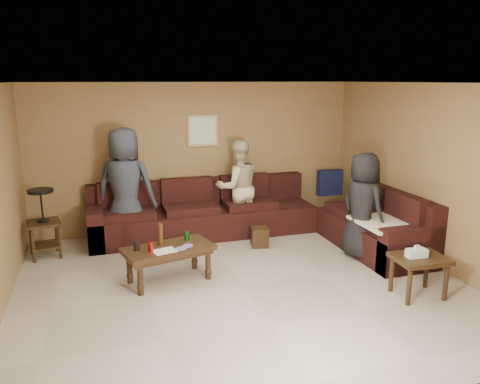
{
  "coord_description": "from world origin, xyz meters",
  "views": [
    {
      "loc": [
        -1.65,
        -5.24,
        2.54
      ],
      "look_at": [
        0.25,
        0.85,
        1.0
      ],
      "focal_mm": 35.0,
      "sensor_mm": 36.0,
      "label": 1
    }
  ],
  "objects_px": {
    "end_table_left": "(43,222)",
    "person_left": "(126,187)",
    "sectional_sofa": "(261,221)",
    "person_right": "(363,206)",
    "coffee_table": "(168,252)",
    "person_middle": "(238,187)",
    "waste_bin": "(260,237)",
    "side_table_right": "(419,262)"
  },
  "relations": [
    {
      "from": "sectional_sofa",
      "to": "person_right",
      "type": "height_order",
      "value": "person_right"
    },
    {
      "from": "end_table_left",
      "to": "person_middle",
      "type": "relative_size",
      "value": 0.64
    },
    {
      "from": "sectional_sofa",
      "to": "side_table_right",
      "type": "relative_size",
      "value": 7.2
    },
    {
      "from": "end_table_left",
      "to": "waste_bin",
      "type": "distance_m",
      "value": 3.21
    },
    {
      "from": "waste_bin",
      "to": "person_right",
      "type": "height_order",
      "value": "person_right"
    },
    {
      "from": "person_middle",
      "to": "person_right",
      "type": "height_order",
      "value": "person_middle"
    },
    {
      "from": "side_table_right",
      "to": "person_left",
      "type": "relative_size",
      "value": 0.35
    },
    {
      "from": "person_left",
      "to": "person_middle",
      "type": "distance_m",
      "value": 1.83
    },
    {
      "from": "end_table_left",
      "to": "person_left",
      "type": "relative_size",
      "value": 0.55
    },
    {
      "from": "coffee_table",
      "to": "person_middle",
      "type": "height_order",
      "value": "person_middle"
    },
    {
      "from": "coffee_table",
      "to": "waste_bin",
      "type": "relative_size",
      "value": 4.0
    },
    {
      "from": "person_middle",
      "to": "waste_bin",
      "type": "bearing_deg",
      "value": 97.01
    },
    {
      "from": "coffee_table",
      "to": "waste_bin",
      "type": "distance_m",
      "value": 1.8
    },
    {
      "from": "sectional_sofa",
      "to": "end_table_left",
      "type": "bearing_deg",
      "value": 175.33
    },
    {
      "from": "coffee_table",
      "to": "person_middle",
      "type": "distance_m",
      "value": 2.2
    },
    {
      "from": "sectional_sofa",
      "to": "waste_bin",
      "type": "xyz_separation_m",
      "value": [
        -0.11,
        -0.25,
        -0.17
      ]
    },
    {
      "from": "end_table_left",
      "to": "person_middle",
      "type": "distance_m",
      "value": 3.04
    },
    {
      "from": "coffee_table",
      "to": "person_left",
      "type": "relative_size",
      "value": 0.66
    },
    {
      "from": "end_table_left",
      "to": "person_left",
      "type": "height_order",
      "value": "person_left"
    },
    {
      "from": "person_middle",
      "to": "side_table_right",
      "type": "bearing_deg",
      "value": 112.51
    },
    {
      "from": "end_table_left",
      "to": "side_table_right",
      "type": "height_order",
      "value": "end_table_left"
    },
    {
      "from": "person_right",
      "to": "side_table_right",
      "type": "bearing_deg",
      "value": 165.24
    },
    {
      "from": "person_right",
      "to": "person_middle",
      "type": "bearing_deg",
      "value": 26.96
    },
    {
      "from": "coffee_table",
      "to": "person_left",
      "type": "bearing_deg",
      "value": 104.07
    },
    {
      "from": "sectional_sofa",
      "to": "side_table_right",
      "type": "bearing_deg",
      "value": -65.51
    },
    {
      "from": "person_middle",
      "to": "end_table_left",
      "type": "bearing_deg",
      "value": 2.41
    },
    {
      "from": "sectional_sofa",
      "to": "end_table_left",
      "type": "xyz_separation_m",
      "value": [
        -3.26,
        0.27,
        0.21
      ]
    },
    {
      "from": "coffee_table",
      "to": "end_table_left",
      "type": "xyz_separation_m",
      "value": [
        -1.59,
        1.39,
        0.13
      ]
    },
    {
      "from": "waste_bin",
      "to": "end_table_left",
      "type": "bearing_deg",
      "value": 170.66
    },
    {
      "from": "waste_bin",
      "to": "person_right",
      "type": "distance_m",
      "value": 1.64
    },
    {
      "from": "side_table_right",
      "to": "person_right",
      "type": "distance_m",
      "value": 1.37
    },
    {
      "from": "end_table_left",
      "to": "person_left",
      "type": "xyz_separation_m",
      "value": [
        1.2,
        0.18,
        0.39
      ]
    },
    {
      "from": "end_table_left",
      "to": "person_middle",
      "type": "height_order",
      "value": "person_middle"
    },
    {
      "from": "side_table_right",
      "to": "person_right",
      "type": "relative_size",
      "value": 0.42
    },
    {
      "from": "coffee_table",
      "to": "person_left",
      "type": "distance_m",
      "value": 1.7
    },
    {
      "from": "sectional_sofa",
      "to": "side_table_right",
      "type": "distance_m",
      "value": 2.68
    },
    {
      "from": "sectional_sofa",
      "to": "person_right",
      "type": "bearing_deg",
      "value": -44.22
    },
    {
      "from": "person_right",
      "to": "waste_bin",
      "type": "bearing_deg",
      "value": 42.1
    },
    {
      "from": "person_left",
      "to": "person_middle",
      "type": "bearing_deg",
      "value": -155.38
    },
    {
      "from": "side_table_right",
      "to": "coffee_table",
      "type": "bearing_deg",
      "value": 154.68
    },
    {
      "from": "side_table_right",
      "to": "end_table_left",
      "type": "bearing_deg",
      "value": 148.23
    },
    {
      "from": "side_table_right",
      "to": "person_left",
      "type": "distance_m",
      "value": 4.31
    }
  ]
}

